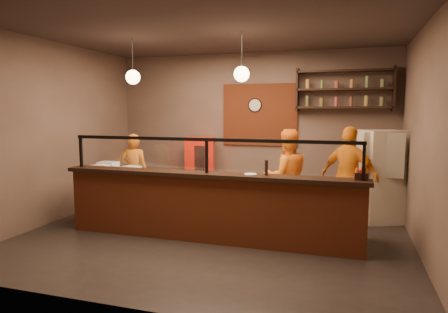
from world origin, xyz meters
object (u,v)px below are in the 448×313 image
(wall_clock, at_px, (255,105))
(red_cooler, at_px, (200,170))
(cook_mid, at_px, (286,177))
(pepper_mill, at_px, (266,168))
(cook_left, at_px, (134,172))
(cook_right, at_px, (349,176))
(pizza_dough, at_px, (277,181))
(condiment_caddy, at_px, (361,176))
(fridge, at_px, (381,176))

(wall_clock, xyz_separation_m, red_cooler, (-1.14, -0.31, -1.39))
(cook_mid, distance_m, pepper_mill, 1.31)
(cook_left, bearing_deg, cook_right, 171.60)
(red_cooler, bearing_deg, pizza_dough, -61.08)
(pizza_dough, height_order, condiment_caddy, condiment_caddy)
(cook_mid, height_order, condiment_caddy, cook_mid)
(cook_mid, xyz_separation_m, pizza_dough, (-0.02, -0.84, 0.07))
(wall_clock, bearing_deg, condiment_caddy, -52.18)
(fridge, distance_m, pepper_mill, 2.61)
(wall_clock, relative_size, cook_mid, 0.18)
(wall_clock, relative_size, cook_right, 0.17)
(wall_clock, distance_m, fridge, 2.91)
(condiment_caddy, height_order, pepper_mill, pepper_mill)
(fridge, xyz_separation_m, condiment_caddy, (-0.40, -1.93, 0.29))
(cook_left, bearing_deg, condiment_caddy, 152.06)
(fridge, bearing_deg, pizza_dough, -160.32)
(pizza_dough, xyz_separation_m, pepper_mill, (-0.09, -0.42, 0.26))
(red_cooler, bearing_deg, cook_mid, -46.05)
(cook_left, relative_size, fridge, 0.93)
(red_cooler, relative_size, condiment_caddy, 7.99)
(fridge, bearing_deg, cook_left, 163.34)
(cook_left, height_order, cook_mid, cook_mid)
(cook_right, distance_m, pepper_mill, 1.92)
(red_cooler, height_order, pizza_dough, red_cooler)
(wall_clock, distance_m, cook_left, 2.87)
(wall_clock, distance_m, cook_mid, 2.13)
(cook_left, distance_m, pizza_dough, 3.19)
(wall_clock, distance_m, cook_right, 2.61)
(fridge, bearing_deg, cook_right, -164.88)
(cook_left, relative_size, pizza_dough, 3.31)
(cook_left, bearing_deg, pizza_dough, 152.42)
(wall_clock, distance_m, pepper_mill, 2.98)
(cook_left, xyz_separation_m, pizza_dough, (3.04, -0.95, 0.14))
(wall_clock, xyz_separation_m, cook_right, (1.95, -1.22, -1.24))
(cook_mid, xyz_separation_m, cook_right, (1.04, 0.24, 0.03))
(cook_mid, height_order, fridge, cook_mid)
(cook_left, bearing_deg, fridge, 176.80)
(cook_mid, xyz_separation_m, pepper_mill, (-0.11, -1.26, 0.33))
(wall_clock, height_order, cook_left, wall_clock)
(wall_clock, relative_size, pizza_dough, 0.65)
(cook_left, distance_m, cook_right, 4.10)
(cook_mid, distance_m, condiment_caddy, 1.74)
(cook_left, height_order, red_cooler, cook_left)
(cook_right, xyz_separation_m, condiment_caddy, (0.15, -1.49, 0.25))
(wall_clock, height_order, cook_mid, wall_clock)
(wall_clock, distance_m, condiment_caddy, 3.57)
(wall_clock, xyz_separation_m, cook_mid, (0.91, -1.46, -1.26))
(wall_clock, height_order, fridge, wall_clock)
(fridge, height_order, pizza_dough, fridge)
(pizza_dough, xyz_separation_m, condiment_caddy, (1.21, -0.41, 0.20))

